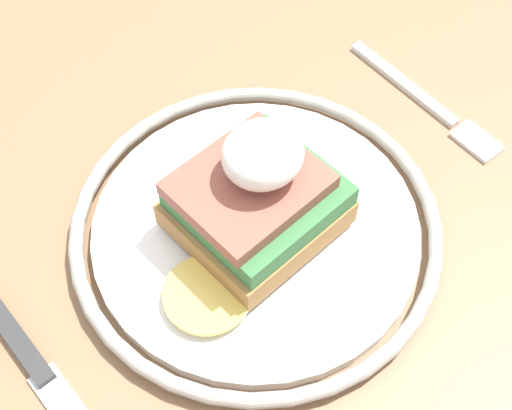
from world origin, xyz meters
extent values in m
cube|color=#846042|center=(0.00, 0.00, 0.73)|extent=(0.80, 0.69, 0.03)
cylinder|color=#846042|center=(-0.34, -0.28, 0.36)|extent=(0.06, 0.06, 0.71)
cylinder|color=white|center=(0.01, 0.02, 0.75)|extent=(0.22, 0.22, 0.01)
torus|color=gray|center=(0.01, 0.02, 0.75)|extent=(0.25, 0.25, 0.01)
cube|color=#9E703D|center=(0.01, 0.02, 0.77)|extent=(0.10, 0.09, 0.02)
cube|color=#38703D|center=(0.01, 0.02, 0.79)|extent=(0.09, 0.09, 0.02)
cube|color=brown|center=(0.01, 0.02, 0.80)|extent=(0.09, 0.07, 0.01)
ellipsoid|color=white|center=(0.00, 0.02, 0.82)|extent=(0.05, 0.05, 0.04)
cylinder|color=#E5C656|center=(0.07, 0.04, 0.76)|extent=(0.06, 0.06, 0.00)
cube|color=silver|center=(-0.18, 0.00, 0.74)|extent=(0.02, 0.11, 0.00)
cube|color=silver|center=(-0.17, 0.08, 0.74)|extent=(0.02, 0.04, 0.00)
cube|color=#2D2D2D|center=(0.17, -0.03, 0.75)|extent=(0.02, 0.09, 0.01)
camera|label=1|loc=(0.19, 0.21, 1.16)|focal=50.00mm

